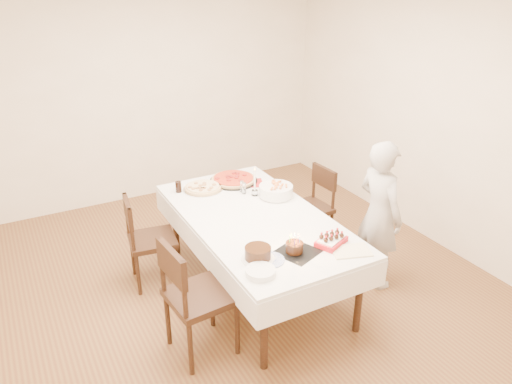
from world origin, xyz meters
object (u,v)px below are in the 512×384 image
pasta_bowl (276,191)px  birthday_cake (294,243)px  dining_table (256,253)px  chair_left_dessert (200,296)px  pizza_white (203,188)px  layer_cake (258,253)px  chair_left_savory (152,240)px  chair_right_savory (309,209)px  taper_candle (255,181)px  cola_glass (178,187)px  person (379,215)px  pizza_pepperoni (233,179)px  strawberry_box (331,240)px

pasta_bowl → birthday_cake: bearing=-112.5°
dining_table → chair_left_dessert: bearing=-145.4°
pizza_white → chair_left_dessert: bearing=-114.2°
layer_cake → pasta_bowl: bearing=52.6°
chair_left_savory → dining_table: bearing=153.1°
chair_right_savory → birthday_cake: 1.47m
taper_candle → cola_glass: taper_candle is taller
chair_left_dessert → person: bearing=177.9°
chair_left_savory → birthday_cake: size_ratio=6.27×
layer_cake → pizza_pepperoni: bearing=71.0°
person → taper_candle: bearing=43.7°
layer_cake → person: bearing=7.9°
dining_table → pasta_bowl: size_ratio=6.60×
dining_table → chair_left_dessert: (-0.76, -0.53, 0.12)m
pasta_bowl → cola_glass: 0.96m
pizza_pepperoni → chair_right_savory: bearing=-28.6°
pizza_white → layer_cake: size_ratio=1.55×
birthday_cake → strawberry_box: birthday_cake is taller
pasta_bowl → taper_candle: (-0.17, 0.12, 0.09)m
strawberry_box → person: bearing=20.1°
person → pasta_bowl: person is taller
pizza_white → person: bearing=-43.9°
chair_left_savory → taper_candle: 1.11m
dining_table → cola_glass: bearing=117.0°
chair_left_savory → taper_candle: taper_candle is taller
pizza_white → pasta_bowl: bearing=-40.4°
person → taper_candle: 1.20m
dining_table → person: 1.18m
chair_left_dessert → strawberry_box: bearing=165.5°
chair_left_savory → person: bearing=159.8°
chair_right_savory → chair_left_savory: 1.67m
person → pizza_pepperoni: size_ratio=2.88×
dining_table → layer_cake: layer_cake is taller
pizza_white → layer_cake: layer_cake is taller
cola_glass → taper_candle: bearing=-34.1°
chair_left_savory → chair_left_dessert: chair_left_dessert is taller
chair_left_dessert → cola_glass: chair_left_dessert is taller
chair_right_savory → pizza_white: bearing=159.3°
dining_table → pizza_pepperoni: 0.91m
pizza_white → birthday_cake: size_ratio=2.77×
chair_left_dessert → pasta_bowl: 1.42m
pizza_pepperoni → pasta_bowl: (0.20, -0.52, 0.04)m
person → cola_glass: 1.93m
pizza_pepperoni → person: bearing=-54.7°
chair_right_savory → chair_left_dessert: (-1.63, -0.95, 0.06)m
person → taper_candle: person is taller
chair_right_savory → taper_candle: taper_candle is taller
pasta_bowl → taper_candle: taper_candle is taller
cola_glass → layer_cake: bearing=-86.1°
chair_left_savory → layer_cake: bearing=120.2°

